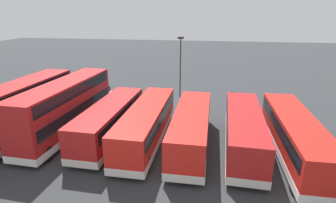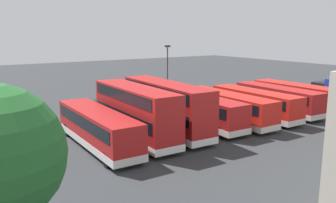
# 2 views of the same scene
# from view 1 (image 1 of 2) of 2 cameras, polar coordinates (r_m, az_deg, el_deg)

# --- Properties ---
(ground_plane) EXTENTS (140.00, 140.00, 0.00)m
(ground_plane) POSITION_cam_1_polar(r_m,az_deg,el_deg) (31.91, -2.79, 0.19)
(ground_plane) COLOR #2D3033
(bus_single_deck_near_end) EXTENTS (2.65, 12.09, 2.95)m
(bus_single_deck_near_end) POSITION_cam_1_polar(r_m,az_deg,el_deg) (21.55, 25.51, -6.48)
(bus_single_deck_near_end) COLOR red
(bus_single_deck_near_end) RESTS_ON ground
(bus_single_deck_second) EXTENTS (3.02, 10.96, 2.95)m
(bus_single_deck_second) POSITION_cam_1_polar(r_m,az_deg,el_deg) (21.09, 15.92, -5.84)
(bus_single_deck_second) COLOR #A51919
(bus_single_deck_second) RESTS_ON ground
(bus_single_deck_third) EXTENTS (2.65, 10.71, 2.95)m
(bus_single_deck_third) POSITION_cam_1_polar(r_m,az_deg,el_deg) (20.71, 5.02, -5.61)
(bus_single_deck_third) COLOR red
(bus_single_deck_third) RESTS_ON ground
(bus_single_deck_fourth) EXTENTS (2.70, 11.56, 2.95)m
(bus_single_deck_fourth) POSITION_cam_1_polar(r_m,az_deg,el_deg) (21.59, -4.56, -4.55)
(bus_single_deck_fourth) COLOR red
(bus_single_deck_fourth) RESTS_ON ground
(bus_single_deck_fifth) EXTENTS (2.86, 10.64, 2.95)m
(bus_single_deck_fifth) POSITION_cam_1_polar(r_m,az_deg,el_deg) (22.58, -12.30, -3.87)
(bus_single_deck_fifth) COLOR #A51919
(bus_single_deck_fifth) RESTS_ON ground
(bus_double_decker_sixth) EXTENTS (3.09, 12.06, 4.55)m
(bus_double_decker_sixth) POSITION_cam_1_polar(r_m,az_deg,el_deg) (24.29, -20.95, -0.99)
(bus_double_decker_sixth) COLOR #A51919
(bus_double_decker_sixth) RESTS_ON ground
(bus_double_decker_seventh) EXTENTS (2.82, 11.05, 4.55)m
(bus_double_decker_seventh) POSITION_cam_1_polar(r_m,az_deg,el_deg) (25.74, -28.19, -0.94)
(bus_double_decker_seventh) COLOR #A51919
(bus_double_decker_seventh) RESTS_ON ground
(car_hatchback_silver) EXTENTS (4.14, 4.18, 1.43)m
(car_hatchback_silver) POSITION_cam_1_polar(r_m,az_deg,el_deg) (34.48, -14.35, 2.25)
(car_hatchback_silver) COLOR silver
(car_hatchback_silver) RESTS_ON ground
(lamp_post_tall) EXTENTS (0.70, 0.30, 7.32)m
(lamp_post_tall) POSITION_cam_1_polar(r_m,az_deg,el_deg) (32.52, 2.67, 8.42)
(lamp_post_tall) COLOR #38383D
(lamp_post_tall) RESTS_ON ground
(waste_bin_yellow) EXTENTS (0.60, 0.60, 0.95)m
(waste_bin_yellow) POSITION_cam_1_polar(r_m,az_deg,el_deg) (33.41, 13.66, 1.38)
(waste_bin_yellow) COLOR #333338
(waste_bin_yellow) RESTS_ON ground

